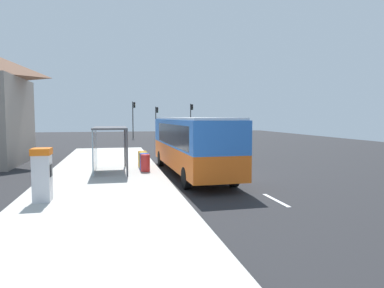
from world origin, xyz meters
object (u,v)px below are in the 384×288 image
(recycling_bin_blue, at_px, (144,161))
(recycling_bin_yellow, at_px, (143,160))
(bus, at_px, (191,142))
(sedan_far, at_px, (175,134))
(traffic_light_near_side, at_px, (191,115))
(traffic_light_median, at_px, (156,117))
(traffic_light_far_side, at_px, (133,114))
(bus_shelter, at_px, (105,138))
(sedan_near, at_px, (166,132))
(white_van, at_px, (181,132))
(ticket_machine, at_px, (42,174))
(recycling_bin_red, at_px, (145,163))
(recycling_bin_orange, at_px, (142,159))

(recycling_bin_blue, xyz_separation_m, recycling_bin_yellow, (0.00, 0.70, 0.00))
(bus, relative_size, sedan_far, 2.49)
(traffic_light_near_side, distance_m, traffic_light_median, 5.35)
(sedan_far, xyz_separation_m, traffic_light_far_side, (-5.40, 4.54, 2.82))
(bus_shelter, bearing_deg, recycling_bin_yellow, 23.90)
(sedan_far, height_order, recycling_bin_yellow, sedan_far)
(bus_shelter, bearing_deg, sedan_near, 76.73)
(bus, xyz_separation_m, traffic_light_median, (2.11, 34.69, 1.35))
(recycling_bin_blue, bearing_deg, traffic_light_far_side, 88.07)
(white_van, height_order, ticket_machine, white_van)
(sedan_far, xyz_separation_m, recycling_bin_red, (-6.50, -28.68, -0.14))
(recycling_bin_orange, bearing_deg, recycling_bin_red, -90.00)
(recycling_bin_red, xyz_separation_m, recycling_bin_blue, (0.00, 0.70, 0.00))
(bus, height_order, traffic_light_median, traffic_light_median)
(white_van, height_order, recycling_bin_orange, white_van)
(ticket_machine, height_order, recycling_bin_orange, ticket_machine)
(traffic_light_median, height_order, bus_shelter, traffic_light_median)
(recycling_bin_red, distance_m, recycling_bin_blue, 0.70)
(recycling_bin_red, height_order, recycling_bin_orange, same)
(sedan_far, xyz_separation_m, ticket_machine, (-10.74, -34.91, 0.38))
(white_van, bearing_deg, recycling_bin_orange, -106.83)
(bus, distance_m, ticket_machine, 8.76)
(recycling_bin_red, distance_m, recycling_bin_yellow, 1.40)
(ticket_machine, height_order, recycling_bin_yellow, ticket_machine)
(sedan_near, xyz_separation_m, ticket_machine, (-10.75, -43.61, 0.38))
(recycling_bin_yellow, relative_size, recycling_bin_orange, 1.00)
(sedan_near, height_order, ticket_machine, ticket_machine)
(white_van, relative_size, recycling_bin_red, 5.49)
(sedan_near, xyz_separation_m, recycling_bin_red, (-6.50, -37.38, -0.14))
(sedan_near, xyz_separation_m, traffic_light_far_side, (-5.41, -4.15, 2.82))
(recycling_bin_blue, distance_m, traffic_light_median, 33.73)
(recycling_bin_blue, relative_size, traffic_light_median, 0.20)
(traffic_light_far_side, relative_size, bus_shelter, 1.37)
(recycling_bin_yellow, bearing_deg, bus, -39.80)
(sedan_far, relative_size, traffic_light_median, 0.93)
(recycling_bin_red, distance_m, traffic_light_far_side, 33.37)
(sedan_near, xyz_separation_m, recycling_bin_yellow, (-6.50, -35.98, -0.14))
(sedan_far, bearing_deg, traffic_light_median, 109.54)
(sedan_near, distance_m, traffic_light_near_side, 6.47)
(sedan_near, distance_m, recycling_bin_red, 37.94)
(traffic_light_near_side, bearing_deg, traffic_light_median, 162.57)
(sedan_far, bearing_deg, traffic_light_near_side, 49.49)
(recycling_bin_red, xyz_separation_m, recycling_bin_orange, (0.00, 2.10, 0.00))
(traffic_light_median, bearing_deg, recycling_bin_blue, -97.86)
(sedan_near, distance_m, bus_shelter, 37.99)
(ticket_machine, distance_m, recycling_bin_orange, 9.36)
(bus, distance_m, bus_shelter, 4.83)
(sedan_near, xyz_separation_m, bus_shelter, (-8.71, -36.96, 1.31))
(bus, relative_size, recycling_bin_red, 11.64)
(sedan_far, relative_size, traffic_light_far_side, 0.81)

